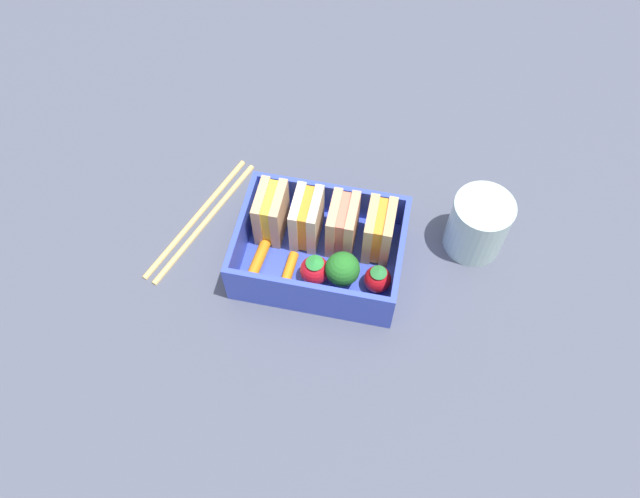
{
  "coord_description": "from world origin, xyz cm",
  "views": [
    {
      "loc": [
        6.91,
        -33.95,
        59.84
      ],
      "look_at": [
        0.0,
        0.0,
        2.7
      ],
      "focal_mm": 35.0,
      "sensor_mm": 36.0,
      "label": 1
    }
  ],
  "objects_px": {
    "sandwich_left": "(271,213)",
    "carrot_stick_far_left": "(258,261)",
    "drinking_glass": "(478,225)",
    "sandwich_center_left": "(307,219)",
    "sandwich_center_right": "(379,231)",
    "strawberry_far_left": "(378,279)",
    "carrot_stick_left": "(289,270)",
    "strawberry_left": "(318,270)",
    "sandwich_center": "(343,225)",
    "broccoli_floret": "(343,269)",
    "chopstick_pair": "(201,218)"
  },
  "relations": [
    {
      "from": "sandwich_center_left",
      "to": "carrot_stick_far_left",
      "type": "relative_size",
      "value": 1.15
    },
    {
      "from": "drinking_glass",
      "to": "strawberry_left",
      "type": "bearing_deg",
      "value": -151.74
    },
    {
      "from": "sandwich_center_left",
      "to": "strawberry_far_left",
      "type": "height_order",
      "value": "sandwich_center_left"
    },
    {
      "from": "sandwich_center_left",
      "to": "sandwich_center_right",
      "type": "bearing_deg",
      "value": 0.0
    },
    {
      "from": "sandwich_center",
      "to": "broccoli_floret",
      "type": "bearing_deg",
      "value": -79.68
    },
    {
      "from": "strawberry_far_left",
      "to": "chopstick_pair",
      "type": "relative_size",
      "value": 0.19
    },
    {
      "from": "sandwich_center_left",
      "to": "sandwich_center_right",
      "type": "distance_m",
      "value": 0.08
    },
    {
      "from": "carrot_stick_far_left",
      "to": "broccoli_floret",
      "type": "relative_size",
      "value": 1.15
    },
    {
      "from": "sandwich_center_right",
      "to": "drinking_glass",
      "type": "relative_size",
      "value": 0.85
    },
    {
      "from": "sandwich_center_left",
      "to": "sandwich_center_right",
      "type": "height_order",
      "value": "same"
    },
    {
      "from": "carrot_stick_far_left",
      "to": "strawberry_left",
      "type": "height_order",
      "value": "strawberry_left"
    },
    {
      "from": "sandwich_left",
      "to": "sandwich_center",
      "type": "relative_size",
      "value": 1.0
    },
    {
      "from": "sandwich_center_right",
      "to": "strawberry_far_left",
      "type": "relative_size",
      "value": 1.78
    },
    {
      "from": "carrot_stick_left",
      "to": "strawberry_far_left",
      "type": "height_order",
      "value": "strawberry_far_left"
    },
    {
      "from": "drinking_glass",
      "to": "sandwich_left",
      "type": "bearing_deg",
      "value": -171.4
    },
    {
      "from": "sandwich_center_right",
      "to": "sandwich_center_left",
      "type": "bearing_deg",
      "value": 180.0
    },
    {
      "from": "sandwich_left",
      "to": "sandwich_center_right",
      "type": "bearing_deg",
      "value": 0.0
    },
    {
      "from": "sandwich_center_right",
      "to": "broccoli_floret",
      "type": "height_order",
      "value": "sandwich_center_right"
    },
    {
      "from": "carrot_stick_far_left",
      "to": "broccoli_floret",
      "type": "height_order",
      "value": "broccoli_floret"
    },
    {
      "from": "sandwich_left",
      "to": "carrot_stick_far_left",
      "type": "distance_m",
      "value": 0.05
    },
    {
      "from": "sandwich_center",
      "to": "broccoli_floret",
      "type": "xyz_separation_m",
      "value": [
        0.01,
        -0.05,
        -0.0
      ]
    },
    {
      "from": "sandwich_center_left",
      "to": "carrot_stick_far_left",
      "type": "xyz_separation_m",
      "value": [
        -0.04,
        -0.05,
        -0.02
      ]
    },
    {
      "from": "sandwich_center",
      "to": "carrot_stick_far_left",
      "type": "xyz_separation_m",
      "value": [
        -0.08,
        -0.05,
        -0.02
      ]
    },
    {
      "from": "chopstick_pair",
      "to": "carrot_stick_left",
      "type": "bearing_deg",
      "value": -24.93
    },
    {
      "from": "carrot_stick_far_left",
      "to": "broccoli_floret",
      "type": "xyz_separation_m",
      "value": [
        0.09,
        -0.0,
        0.02
      ]
    },
    {
      "from": "chopstick_pair",
      "to": "strawberry_left",
      "type": "bearing_deg",
      "value": -20.11
    },
    {
      "from": "carrot_stick_far_left",
      "to": "strawberry_far_left",
      "type": "relative_size",
      "value": 1.55
    },
    {
      "from": "carrot_stick_left",
      "to": "strawberry_left",
      "type": "distance_m",
      "value": 0.03
    },
    {
      "from": "sandwich_left",
      "to": "carrot_stick_left",
      "type": "relative_size",
      "value": 1.47
    },
    {
      "from": "strawberry_left",
      "to": "drinking_glass",
      "type": "relative_size",
      "value": 0.52
    },
    {
      "from": "sandwich_center",
      "to": "sandwich_center_right",
      "type": "height_order",
      "value": "same"
    },
    {
      "from": "sandwich_left",
      "to": "chopstick_pair",
      "type": "xyz_separation_m",
      "value": [
        -0.09,
        0.0,
        -0.04
      ]
    },
    {
      "from": "sandwich_center",
      "to": "drinking_glass",
      "type": "xyz_separation_m",
      "value": [
        0.14,
        0.03,
        -0.01
      ]
    },
    {
      "from": "broccoli_floret",
      "to": "chopstick_pair",
      "type": "bearing_deg",
      "value": 162.75
    },
    {
      "from": "sandwich_center",
      "to": "sandwich_left",
      "type": "bearing_deg",
      "value": 180.0
    },
    {
      "from": "sandwich_center",
      "to": "strawberry_far_left",
      "type": "height_order",
      "value": "sandwich_center"
    },
    {
      "from": "sandwich_center_left",
      "to": "strawberry_left",
      "type": "distance_m",
      "value": 0.06
    },
    {
      "from": "sandwich_center_left",
      "to": "strawberry_far_left",
      "type": "bearing_deg",
      "value": -29.66
    },
    {
      "from": "chopstick_pair",
      "to": "drinking_glass",
      "type": "distance_m",
      "value": 0.31
    },
    {
      "from": "sandwich_left",
      "to": "drinking_glass",
      "type": "height_order",
      "value": "sandwich_left"
    },
    {
      "from": "sandwich_center_right",
      "to": "drinking_glass",
      "type": "xyz_separation_m",
      "value": [
        0.1,
        0.03,
        -0.01
      ]
    },
    {
      "from": "sandwich_center_left",
      "to": "broccoli_floret",
      "type": "xyz_separation_m",
      "value": [
        0.05,
        -0.05,
        -0.0
      ]
    },
    {
      "from": "sandwich_center",
      "to": "broccoli_floret",
      "type": "distance_m",
      "value": 0.05
    },
    {
      "from": "sandwich_center",
      "to": "carrot_stick_left",
      "type": "distance_m",
      "value": 0.08
    },
    {
      "from": "sandwich_left",
      "to": "chopstick_pair",
      "type": "distance_m",
      "value": 0.1
    },
    {
      "from": "carrot_stick_left",
      "to": "strawberry_far_left",
      "type": "relative_size",
      "value": 1.21
    },
    {
      "from": "carrot_stick_far_left",
      "to": "strawberry_left",
      "type": "distance_m",
      "value": 0.07
    },
    {
      "from": "chopstick_pair",
      "to": "drinking_glass",
      "type": "bearing_deg",
      "value": 5.76
    },
    {
      "from": "sandwich_center_right",
      "to": "sandwich_left",
      "type": "bearing_deg",
      "value": 180.0
    },
    {
      "from": "carrot_stick_left",
      "to": "carrot_stick_far_left",
      "type": "bearing_deg",
      "value": 173.21
    }
  ]
}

